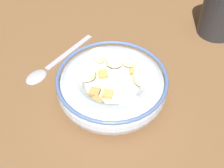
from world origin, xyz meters
The scene contains 4 objects.
ground_plane centered at (0.00, 0.00, -1.00)cm, with size 103.98×103.98×2.00cm, color brown.
cereal_bowl centered at (-0.02, 0.03, 2.61)cm, with size 17.99×17.99×5.26cm.
spoon centered at (-12.32, -5.81, 0.33)cm, with size 6.22×16.35×0.80cm.
coffee_mug centered at (-0.92, 27.52, 4.78)cm, with size 10.63×7.55×9.56cm.
Camera 1 is at (26.54, -19.84, 39.73)cm, focal length 48.90 mm.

